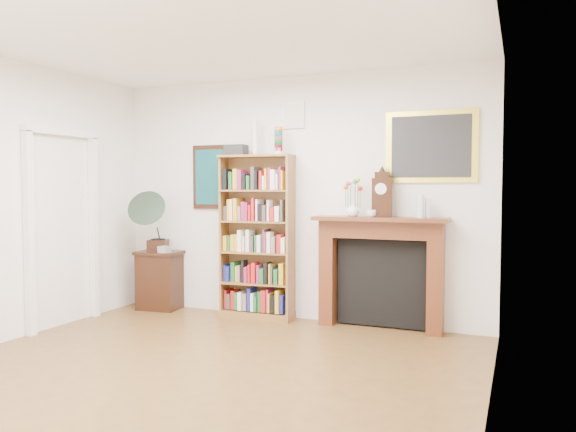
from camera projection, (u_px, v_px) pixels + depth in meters
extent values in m
cube|color=brown|center=(171.00, 389.00, 4.26)|extent=(4.50, 5.00, 0.01)
cube|color=white|center=(167.00, 14.00, 4.11)|extent=(4.50, 5.00, 0.01)
cube|color=white|center=(294.00, 198.00, 6.49)|extent=(4.50, 0.01, 2.80)
cube|color=white|center=(488.00, 209.00, 3.32)|extent=(0.01, 5.00, 2.80)
cube|color=white|center=(29.00, 234.00, 5.72)|extent=(0.08, 0.08, 2.10)
cube|color=white|center=(94.00, 228.00, 6.59)|extent=(0.08, 0.08, 2.10)
cube|color=white|center=(62.00, 132.00, 6.10)|extent=(0.08, 1.02, 0.08)
cube|color=black|center=(214.00, 177.00, 6.87)|extent=(0.58, 0.03, 0.78)
cube|color=#114950|center=(213.00, 177.00, 6.85)|extent=(0.50, 0.01, 0.67)
cube|color=white|center=(293.00, 115.00, 6.43)|extent=(0.26, 0.03, 0.30)
cube|color=silver|center=(293.00, 115.00, 6.41)|extent=(0.22, 0.01, 0.26)
cube|color=yellow|center=(431.00, 147.00, 5.85)|extent=(0.95, 0.03, 0.75)
cube|color=#262628|center=(431.00, 147.00, 5.83)|extent=(0.82, 0.01, 0.65)
cube|color=brown|center=(225.00, 236.00, 6.67)|extent=(0.06, 0.31, 1.90)
cube|color=brown|center=(291.00, 238.00, 6.34)|extent=(0.06, 0.31, 1.90)
cube|color=brown|center=(257.00, 156.00, 6.46)|extent=(0.90, 0.40, 0.03)
cube|color=brown|center=(257.00, 314.00, 6.55)|extent=(0.90, 0.40, 0.08)
cube|color=brown|center=(262.00, 236.00, 6.64)|extent=(0.87, 0.11, 1.90)
cube|color=brown|center=(257.00, 283.00, 6.53)|extent=(0.85, 0.37, 0.02)
cube|color=brown|center=(257.00, 252.00, 6.52)|extent=(0.85, 0.37, 0.02)
cube|color=brown|center=(257.00, 222.00, 6.50)|extent=(0.85, 0.37, 0.02)
cube|color=brown|center=(257.00, 191.00, 6.48)|extent=(0.85, 0.37, 0.02)
cube|color=black|center=(160.00, 280.00, 7.01)|extent=(0.57, 0.44, 0.73)
cube|color=#542B13|center=(328.00, 272.00, 6.24)|extent=(0.16, 0.21, 1.17)
cube|color=#542B13|center=(436.00, 278.00, 5.79)|extent=(0.16, 0.21, 1.17)
cube|color=#542B13|center=(380.00, 230.00, 5.99)|extent=(1.33, 0.22, 0.19)
cube|color=#542B13|center=(380.00, 219.00, 5.94)|extent=(1.44, 0.35, 0.04)
cube|color=black|center=(381.00, 283.00, 6.09)|extent=(0.97, 0.09, 0.93)
cube|color=black|center=(158.00, 245.00, 7.04)|extent=(0.29, 0.29, 0.14)
cylinder|color=black|center=(158.00, 239.00, 7.03)|extent=(0.22, 0.22, 0.01)
cone|color=#2B3E30|center=(151.00, 215.00, 6.89)|extent=(0.62, 0.69, 0.59)
cube|color=#A4A4AF|center=(164.00, 249.00, 6.83)|extent=(0.13, 0.13, 0.08)
cube|color=black|center=(382.00, 198.00, 5.95)|extent=(0.22, 0.14, 0.41)
cylinder|color=white|center=(381.00, 189.00, 5.89)|extent=(0.12, 0.03, 0.12)
cube|color=black|center=(382.00, 176.00, 5.94)|extent=(0.16, 0.11, 0.07)
imported|color=white|center=(353.00, 209.00, 6.06)|extent=(0.18, 0.18, 0.15)
imported|color=silver|center=(372.00, 213.00, 5.94)|extent=(0.10, 0.10, 0.08)
cylinder|color=silver|center=(421.00, 206.00, 5.76)|extent=(0.07, 0.07, 0.24)
cylinder|color=silver|center=(428.00, 208.00, 5.78)|extent=(0.06, 0.06, 0.20)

